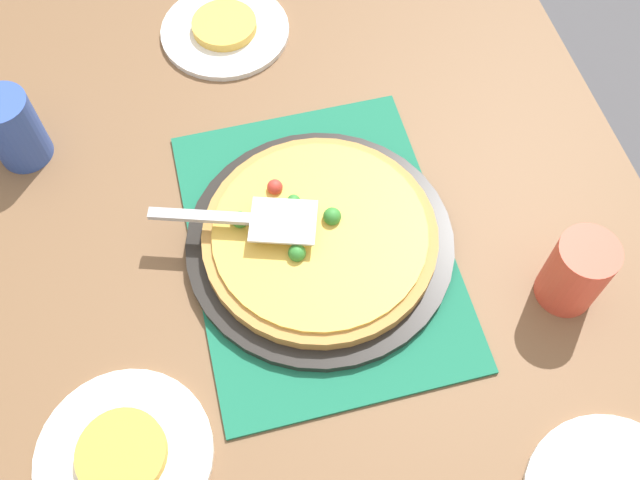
# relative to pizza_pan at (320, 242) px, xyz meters

# --- Properties ---
(ground_plane) EXTENTS (8.00, 8.00, 0.00)m
(ground_plane) POSITION_rel_pizza_pan_xyz_m (0.00, 0.00, -0.76)
(ground_plane) COLOR #4C4C51
(dining_table) EXTENTS (1.40, 1.00, 0.75)m
(dining_table) POSITION_rel_pizza_pan_xyz_m (0.00, 0.00, -0.12)
(dining_table) COLOR brown
(dining_table) RESTS_ON ground_plane
(placemat) EXTENTS (0.48, 0.36, 0.01)m
(placemat) POSITION_rel_pizza_pan_xyz_m (0.00, 0.00, -0.01)
(placemat) COLOR #196B4C
(placemat) RESTS_ON dining_table
(pizza_pan) EXTENTS (0.38, 0.38, 0.01)m
(pizza_pan) POSITION_rel_pizza_pan_xyz_m (0.00, 0.00, 0.00)
(pizza_pan) COLOR black
(pizza_pan) RESTS_ON placemat
(pizza) EXTENTS (0.33, 0.33, 0.05)m
(pizza) POSITION_rel_pizza_pan_xyz_m (-0.00, -0.00, 0.02)
(pizza) COLOR #B78442
(pizza) RESTS_ON pizza_pan
(plate_near_left) EXTENTS (0.22, 0.22, 0.01)m
(plate_near_left) POSITION_rel_pizza_pan_xyz_m (-0.45, -0.06, -0.01)
(plate_near_left) COLOR white
(plate_near_left) RESTS_ON dining_table
(plate_far_right) EXTENTS (0.22, 0.22, 0.01)m
(plate_far_right) POSITION_rel_pizza_pan_xyz_m (0.23, -0.31, -0.01)
(plate_far_right) COLOR white
(plate_far_right) RESTS_ON dining_table
(served_slice_left) EXTENTS (0.11, 0.11, 0.02)m
(served_slice_left) POSITION_rel_pizza_pan_xyz_m (-0.45, -0.06, 0.01)
(served_slice_left) COLOR #EAB747
(served_slice_left) RESTS_ON plate_near_left
(served_slice_right) EXTENTS (0.11, 0.11, 0.02)m
(served_slice_right) POSITION_rel_pizza_pan_xyz_m (0.23, -0.31, 0.01)
(served_slice_right) COLOR gold
(served_slice_right) RESTS_ON plate_far_right
(cup_near) EXTENTS (0.08, 0.08, 0.12)m
(cup_near) POSITION_rel_pizza_pan_xyz_m (-0.27, -0.40, 0.05)
(cup_near) COLOR #3351AD
(cup_near) RESTS_ON dining_table
(cup_far) EXTENTS (0.08, 0.08, 0.12)m
(cup_far) POSITION_rel_pizza_pan_xyz_m (0.15, 0.31, 0.05)
(cup_far) COLOR #E04C38
(cup_far) RESTS_ON dining_table
(pizza_server) EXTENTS (0.11, 0.23, 0.01)m
(pizza_server) POSITION_rel_pizza_pan_xyz_m (-0.03, -0.09, 0.05)
(pizza_server) COLOR silver
(pizza_server) RESTS_ON pizza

